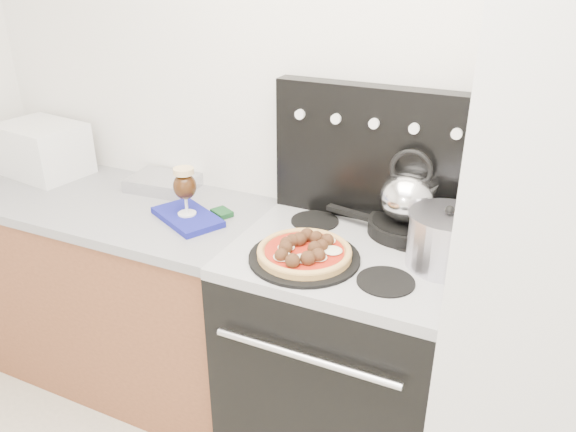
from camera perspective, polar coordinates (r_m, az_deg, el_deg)
The scene contains 16 objects.
room_shell at distance 1.12m, azimuth -12.77°, elevation -7.37°, with size 3.52×3.01×2.52m.
base_cabinet at distance 2.71m, azimuth -17.11°, elevation -7.29°, with size 1.45×0.60×0.86m, color brown.
countertop at distance 2.50m, azimuth -18.41°, elevation 1.44°, with size 1.48×0.63×0.04m, color #929298.
stove_body at distance 2.20m, azimuth 5.40°, elevation -14.37°, with size 0.76×0.65×0.88m, color black.
cooktop at distance 1.94m, azimuth 5.96°, elevation -3.86°, with size 0.76×0.65×0.04m, color #ADADB2.
backguard at distance 2.07m, azimuth 8.87°, elevation 6.13°, with size 0.76×0.08×0.50m, color black.
fridge at distance 1.82m, azimuth 27.08°, elevation -7.01°, with size 0.64×0.68×1.90m, color silver.
toaster_oven at distance 2.82m, azimuth -23.62°, elevation 6.24°, with size 0.37×0.28×0.23m, color silver.
foil_sheet at distance 2.50m, azimuth -12.58°, elevation 3.32°, with size 0.28×0.21×0.06m, color white.
oven_mitt at distance 2.19m, azimuth -10.18°, elevation -0.11°, with size 0.29×0.17×0.02m, color navy.
beer_glass at distance 2.15m, azimuth -10.40°, elevation 2.50°, with size 0.09×0.09×0.19m, color black, non-canonical shape.
pizza_pan at distance 1.85m, azimuth 1.67°, elevation -4.26°, with size 0.37×0.37×0.01m, color black.
pizza at distance 1.84m, azimuth 1.68°, elevation -3.50°, with size 0.31×0.31×0.04m, color gold, non-canonical shape.
skillet at distance 2.05m, azimuth 11.83°, elevation -1.10°, with size 0.27×0.27×0.05m, color black.
tea_kettle at distance 2.00m, azimuth 12.17°, elevation 2.39°, with size 0.20×0.20×0.22m, color #BAB8C5, non-canonical shape.
stock_pot at distance 1.85m, azimuth 15.72°, elevation -2.51°, with size 0.24×0.24×0.17m, color silver.
Camera 1 is at (0.61, -0.43, 1.84)m, focal length 35.00 mm.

